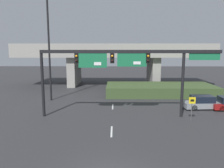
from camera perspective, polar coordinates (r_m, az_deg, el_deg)
The scene contains 7 objects.
lane_markings at distance 25.49m, azimuth 0.18°, elevation -5.93°, with size 0.14×33.77×0.01m.
signal_gantry at distance 20.91m, azimuth 3.03°, elevation 5.66°, with size 17.22×0.44×6.52m.
speed_limit_sign at distance 21.36m, azimuth 20.14°, elevation -5.21°, with size 0.60×0.11×2.31m.
highway_light_pole_near at distance 29.17m, azimuth -16.16°, elevation 10.06°, with size 0.70×0.36×13.85m.
overpass_bridge at distance 40.90m, azimuth 0.44°, elevation 7.24°, with size 34.86×9.20×7.60m.
grass_embankment at distance 33.21m, azimuth 12.33°, elevation -1.41°, with size 15.75×6.77×1.44m.
parked_sedan_near_right at distance 26.51m, azimuth 22.72°, elevation -4.53°, with size 4.64×2.07×1.48m.
Camera 1 is at (0.28, -9.99, 6.47)m, focal length 35.00 mm.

